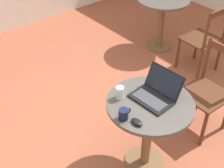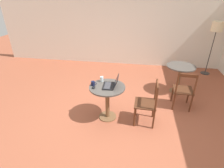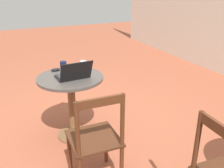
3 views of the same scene
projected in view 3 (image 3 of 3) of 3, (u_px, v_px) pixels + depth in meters
ground_plane at (82, 141)px, 2.87m from camera, size 16.00×16.00×0.00m
cafe_table_near at (71, 92)px, 2.76m from camera, size 0.72×0.72×0.75m
chair_near_right at (95, 140)px, 2.11m from camera, size 0.43×0.43×0.91m
laptop at (74, 75)px, 2.62m from camera, size 0.32×0.35×0.22m
mouse at (55, 70)px, 2.86m from camera, size 0.06×0.10×0.03m
mug at (63, 65)px, 2.92m from camera, size 0.11×0.08×0.09m
drinking_glass at (83, 65)px, 2.88m from camera, size 0.07×0.07×0.11m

